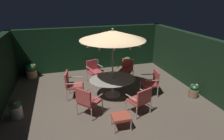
{
  "coord_description": "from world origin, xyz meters",
  "views": [
    {
      "loc": [
        -1.52,
        -5.99,
        3.57
      ],
      "look_at": [
        0.26,
        0.14,
        1.03
      ],
      "focal_mm": 29.43,
      "sensor_mm": 36.0,
      "label": 1
    }
  ],
  "objects_px": {
    "patio_chair_northeast": "(141,99)",
    "patio_chair_southeast": "(126,68)",
    "patio_chair_east": "(152,81)",
    "potted_plant_front_corner": "(31,71)",
    "potted_plant_back_left": "(127,62)",
    "potted_plant_right_far": "(96,66)",
    "patio_chair_south": "(94,69)",
    "patio_umbrella": "(113,35)",
    "patio_dining_table": "(113,81)",
    "patio_chair_north": "(87,100)",
    "potted_plant_left_far": "(16,109)",
    "potted_plant_right_near": "(194,91)",
    "patio_chair_southwest": "(72,83)",
    "ottoman_footrest": "(121,117)"
  },
  "relations": [
    {
      "from": "patio_umbrella",
      "to": "patio_chair_east",
      "type": "xyz_separation_m",
      "value": [
        1.49,
        -0.32,
        -1.79
      ]
    },
    {
      "from": "potted_plant_back_left",
      "to": "potted_plant_right_far",
      "type": "xyz_separation_m",
      "value": [
        -1.78,
        -0.18,
        0.05
      ]
    },
    {
      "from": "patio_dining_table",
      "to": "potted_plant_right_near",
      "type": "height_order",
      "value": "patio_dining_table"
    },
    {
      "from": "patio_chair_northeast",
      "to": "potted_plant_right_far",
      "type": "distance_m",
      "value": 3.97
    },
    {
      "from": "potted_plant_front_corner",
      "to": "potted_plant_right_far",
      "type": "bearing_deg",
      "value": -4.02
    },
    {
      "from": "ottoman_footrest",
      "to": "patio_dining_table",
      "type": "bearing_deg",
      "value": 80.69
    },
    {
      "from": "patio_chair_north",
      "to": "patio_chair_southeast",
      "type": "relative_size",
      "value": 1.01
    },
    {
      "from": "patio_chair_northeast",
      "to": "patio_chair_south",
      "type": "distance_m",
      "value": 3.04
    },
    {
      "from": "patio_chair_northeast",
      "to": "patio_chair_north",
      "type": "bearing_deg",
      "value": 166.36
    },
    {
      "from": "patio_chair_northeast",
      "to": "potted_plant_back_left",
      "type": "bearing_deg",
      "value": 74.95
    },
    {
      "from": "potted_plant_right_near",
      "to": "patio_chair_northeast",
      "type": "bearing_deg",
      "value": -169.78
    },
    {
      "from": "potted_plant_back_left",
      "to": "potted_plant_left_far",
      "type": "distance_m",
      "value": 5.87
    },
    {
      "from": "patio_umbrella",
      "to": "potted_plant_back_left",
      "type": "height_order",
      "value": "patio_umbrella"
    },
    {
      "from": "potted_plant_left_far",
      "to": "potted_plant_right_near",
      "type": "height_order",
      "value": "potted_plant_left_far"
    },
    {
      "from": "patio_chair_south",
      "to": "potted_plant_front_corner",
      "type": "xyz_separation_m",
      "value": [
        -2.76,
        1.24,
        -0.23
      ]
    },
    {
      "from": "patio_chair_east",
      "to": "patio_chair_south",
      "type": "relative_size",
      "value": 1.0
    },
    {
      "from": "patio_dining_table",
      "to": "patio_chair_north",
      "type": "xyz_separation_m",
      "value": [
        -1.13,
        -1.03,
        -0.03
      ]
    },
    {
      "from": "patio_dining_table",
      "to": "potted_plant_back_left",
      "type": "distance_m",
      "value": 3.13
    },
    {
      "from": "patio_dining_table",
      "to": "potted_plant_right_near",
      "type": "bearing_deg",
      "value": -18.85
    },
    {
      "from": "ottoman_footrest",
      "to": "potted_plant_back_left",
      "type": "relative_size",
      "value": 0.86
    },
    {
      "from": "potted_plant_front_corner",
      "to": "patio_dining_table",
      "type": "bearing_deg",
      "value": -40.03
    },
    {
      "from": "patio_chair_northeast",
      "to": "potted_plant_front_corner",
      "type": "xyz_separation_m",
      "value": [
        -3.72,
        4.12,
        -0.21
      ]
    },
    {
      "from": "patio_umbrella",
      "to": "potted_plant_left_far",
      "type": "bearing_deg",
      "value": -170.76
    },
    {
      "from": "potted_plant_right_near",
      "to": "potted_plant_front_corner",
      "type": "xyz_separation_m",
      "value": [
        -6.12,
        3.69,
        0.08
      ]
    },
    {
      "from": "patio_chair_southeast",
      "to": "patio_chair_south",
      "type": "relative_size",
      "value": 1.01
    },
    {
      "from": "patio_chair_northeast",
      "to": "patio_chair_southeast",
      "type": "distance_m",
      "value": 2.63
    },
    {
      "from": "patio_chair_southeast",
      "to": "potted_plant_back_left",
      "type": "bearing_deg",
      "value": 67.28
    },
    {
      "from": "patio_chair_north",
      "to": "potted_plant_left_far",
      "type": "relative_size",
      "value": 1.57
    },
    {
      "from": "potted_plant_back_left",
      "to": "potted_plant_front_corner",
      "type": "bearing_deg",
      "value": 179.64
    },
    {
      "from": "patio_chair_north",
      "to": "patio_chair_northeast",
      "type": "relative_size",
      "value": 1.05
    },
    {
      "from": "potted_plant_back_left",
      "to": "potted_plant_right_far",
      "type": "distance_m",
      "value": 1.79
    },
    {
      "from": "patio_chair_southeast",
      "to": "potted_plant_front_corner",
      "type": "xyz_separation_m",
      "value": [
        -4.19,
        1.53,
        -0.24
      ]
    },
    {
      "from": "patio_dining_table",
      "to": "patio_chair_south",
      "type": "bearing_deg",
      "value": 106.96
    },
    {
      "from": "patio_chair_southwest",
      "to": "potted_plant_right_near",
      "type": "xyz_separation_m",
      "value": [
        4.42,
        -1.28,
        -0.32
      ]
    },
    {
      "from": "patio_chair_southeast",
      "to": "ottoman_footrest",
      "type": "height_order",
      "value": "patio_chair_southeast"
    },
    {
      "from": "patio_chair_east",
      "to": "potted_plant_front_corner",
      "type": "distance_m",
      "value": 5.58
    },
    {
      "from": "patio_chair_northeast",
      "to": "potted_plant_back_left",
      "type": "xyz_separation_m",
      "value": [
        1.1,
        4.09,
        -0.24
      ]
    },
    {
      "from": "patio_chair_north",
      "to": "patio_chair_southeast",
      "type": "distance_m",
      "value": 3.04
    },
    {
      "from": "ottoman_footrest",
      "to": "potted_plant_front_corner",
      "type": "relative_size",
      "value": 0.78
    },
    {
      "from": "patio_chair_southwest",
      "to": "patio_umbrella",
      "type": "bearing_deg",
      "value": -10.58
    },
    {
      "from": "potted_plant_back_left",
      "to": "potted_plant_left_far",
      "type": "relative_size",
      "value": 0.97
    },
    {
      "from": "patio_chair_northeast",
      "to": "patio_chair_southeast",
      "type": "height_order",
      "value": "patio_chair_southeast"
    },
    {
      "from": "patio_umbrella",
      "to": "potted_plant_right_near",
      "type": "relative_size",
      "value": 4.71
    },
    {
      "from": "patio_chair_east",
      "to": "patio_chair_south",
      "type": "distance_m",
      "value": 2.62
    },
    {
      "from": "patio_chair_north",
      "to": "patio_chair_southwest",
      "type": "height_order",
      "value": "patio_chair_southwest"
    },
    {
      "from": "patio_chair_north",
      "to": "ottoman_footrest",
      "type": "xyz_separation_m",
      "value": [
        0.82,
        -0.9,
        -0.19
      ]
    },
    {
      "from": "patio_chair_south",
      "to": "potted_plant_front_corner",
      "type": "relative_size",
      "value": 1.43
    },
    {
      "from": "patio_umbrella",
      "to": "patio_chair_east",
      "type": "distance_m",
      "value": 2.35
    },
    {
      "from": "patio_chair_south",
      "to": "potted_plant_left_far",
      "type": "bearing_deg",
      "value": -145.24
    },
    {
      "from": "patio_dining_table",
      "to": "ottoman_footrest",
      "type": "height_order",
      "value": "patio_dining_table"
    }
  ]
}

